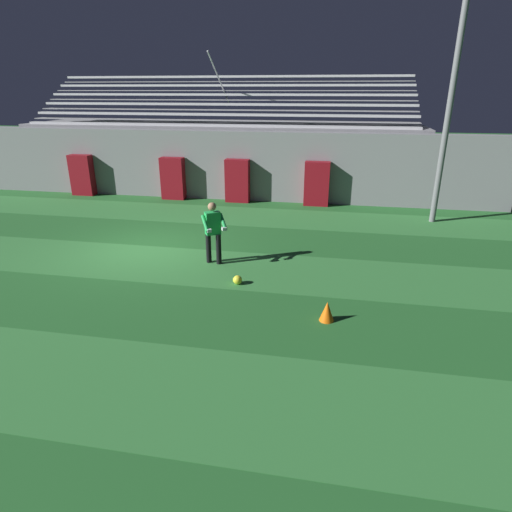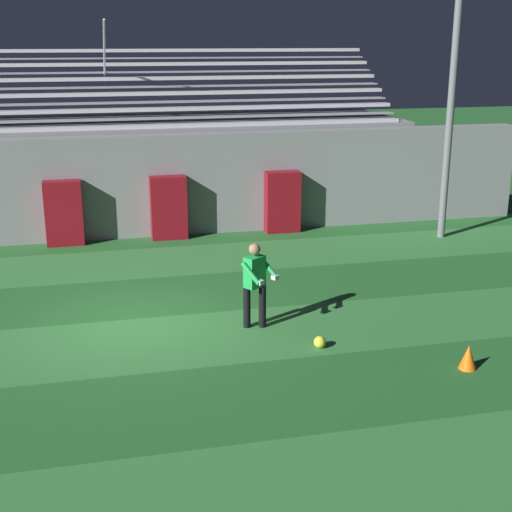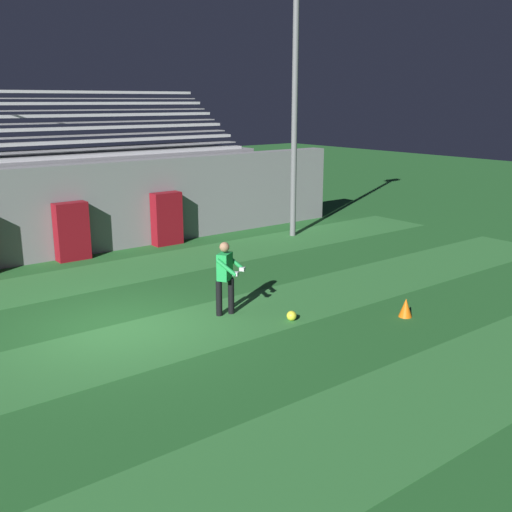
{
  "view_description": "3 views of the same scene",
  "coord_description": "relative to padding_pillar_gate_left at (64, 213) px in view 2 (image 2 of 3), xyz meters",
  "views": [
    {
      "loc": [
        5.31,
        -11.07,
        4.36
      ],
      "look_at": [
        3.61,
        -1.84,
        0.7
      ],
      "focal_mm": 30.0,
      "sensor_mm": 36.0,
      "label": 1
    },
    {
      "loc": [
        -0.6,
        -13.15,
        5.31
      ],
      "look_at": [
        2.34,
        -0.55,
        1.36
      ],
      "focal_mm": 50.0,
      "sensor_mm": 36.0,
      "label": 2
    },
    {
      "loc": [
        -4.98,
        -11.19,
        4.66
      ],
      "look_at": [
        3.27,
        -0.59,
        1.16
      ],
      "focal_mm": 42.0,
      "sensor_mm": 36.0,
      "label": 3
    }
  ],
  "objects": [
    {
      "name": "ground_plane",
      "position": [
        1.39,
        -5.95,
        -0.87
      ],
      "size": [
        80.0,
        80.0,
        0.0
      ],
      "primitive_type": "plane",
      "color": "#236028"
    },
    {
      "name": "turf_stripe_far",
      "position": [
        1.39,
        -2.1,
        -0.87
      ],
      "size": [
        28.0,
        2.46,
        0.01
      ],
      "primitive_type": "cube",
      "color": "#337A38",
      "rests_on": "ground"
    },
    {
      "name": "turf_stripe_near",
      "position": [
        1.39,
        -11.95,
        -0.87
      ],
      "size": [
        28.0,
        2.46,
        0.01
      ],
      "primitive_type": "cube",
      "color": "#337A38",
      "rests_on": "ground"
    },
    {
      "name": "traffic_cone",
      "position": [
        6.73,
        -9.29,
        -0.66
      ],
      "size": [
        0.3,
        0.3,
        0.42
      ],
      "primitive_type": "cone",
      "color": "orange",
      "rests_on": "ground"
    },
    {
      "name": "soccer_ball",
      "position": [
        4.57,
        -7.92,
        -0.76
      ],
      "size": [
        0.22,
        0.22,
        0.22
      ],
      "primitive_type": "sphere",
      "color": "yellow",
      "rests_on": "ground"
    },
    {
      "name": "bleacher_stand",
      "position": [
        1.39,
        3.24,
        0.64
      ],
      "size": [
        18.0,
        4.75,
        5.83
      ],
      "color": "gray",
      "rests_on": "ground"
    },
    {
      "name": "padding_pillar_far_right",
      "position": [
        6.02,
        0.0,
        0.0
      ],
      "size": [
        0.98,
        0.44,
        1.74
      ],
      "primitive_type": "cube",
      "color": "maroon",
      "rests_on": "ground"
    },
    {
      "name": "floodlight_pole",
      "position": [
        10.2,
        -1.55,
        5.23
      ],
      "size": [
        0.9,
        0.36,
        9.93
      ],
      "color": "slate",
      "rests_on": "ground"
    },
    {
      "name": "back_wall",
      "position": [
        1.39,
        0.55,
        0.53
      ],
      "size": [
        24.0,
        0.6,
        2.8
      ],
      "primitive_type": "cube",
      "color": "gray",
      "rests_on": "ground"
    },
    {
      "name": "turf_stripe_mid",
      "position": [
        1.39,
        -7.02,
        -0.87
      ],
      "size": [
        28.0,
        2.46,
        0.01
      ],
      "primitive_type": "cube",
      "color": "#337A38",
      "rests_on": "ground"
    },
    {
      "name": "padding_pillar_gate_right",
      "position": [
        2.79,
        0.0,
        0.0
      ],
      "size": [
        0.98,
        0.44,
        1.74
      ],
      "primitive_type": "cube",
      "color": "maroon",
      "rests_on": "ground"
    },
    {
      "name": "goalkeeper",
      "position": [
        3.66,
        -6.74,
        0.08
      ],
      "size": [
        0.74,
        0.71,
        1.67
      ],
      "color": "black",
      "rests_on": "ground"
    },
    {
      "name": "padding_pillar_gate_left",
      "position": [
        0.0,
        0.0,
        0.0
      ],
      "size": [
        0.98,
        0.44,
        1.74
      ],
      "primitive_type": "cube",
      "color": "maroon",
      "rests_on": "ground"
    }
  ]
}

